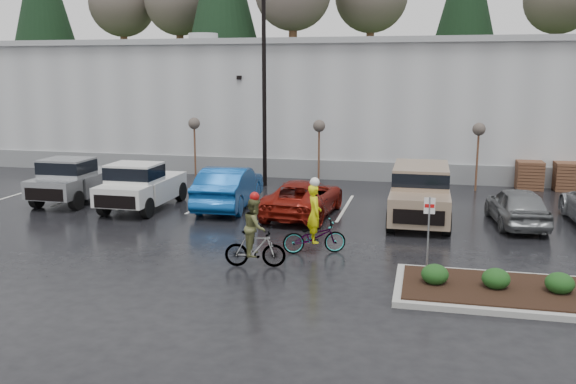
% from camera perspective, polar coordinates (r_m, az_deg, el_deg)
% --- Properties ---
extents(ground, '(120.00, 120.00, 0.00)m').
position_cam_1_polar(ground, '(17.71, 0.34, -7.01)').
color(ground, black).
rests_on(ground, ground).
extents(warehouse, '(60.50, 15.50, 7.20)m').
position_cam_1_polar(warehouse, '(38.62, 7.49, 8.37)').
color(warehouse, '#A7AAAC').
rests_on(warehouse, ground).
extents(wooded_ridge, '(80.00, 25.00, 6.00)m').
position_cam_1_polar(wooded_ridge, '(61.57, 9.53, 8.77)').
color(wooded_ridge, '#22431B').
rests_on(wooded_ridge, ground).
extents(lamppost, '(0.50, 1.00, 9.22)m').
position_cam_1_polar(lamppost, '(29.42, -2.26, 11.54)').
color(lamppost, black).
rests_on(lamppost, ground).
extents(sapling_west, '(0.60, 0.60, 3.20)m').
position_cam_1_polar(sapling_west, '(31.75, -8.77, 6.05)').
color(sapling_west, '#543321').
rests_on(sapling_west, ground).
extents(sapling_mid, '(0.60, 0.60, 3.20)m').
position_cam_1_polar(sapling_mid, '(29.99, 2.93, 5.87)').
color(sapling_mid, '#543321').
rests_on(sapling_mid, ground).
extents(sapling_east, '(0.60, 0.60, 3.20)m').
position_cam_1_polar(sapling_east, '(29.65, 17.42, 5.30)').
color(sapling_east, '#543321').
rests_on(sapling_east, ground).
extents(pallet_stack_a, '(1.20, 1.20, 1.35)m').
position_cam_1_polar(pallet_stack_a, '(31.19, 21.64, 1.49)').
color(pallet_stack_a, '#543321').
rests_on(pallet_stack_a, ground).
extents(pallet_stack_b, '(1.20, 1.20, 1.35)m').
position_cam_1_polar(pallet_stack_b, '(31.50, 24.69, 1.34)').
color(pallet_stack_b, '#543321').
rests_on(pallet_stack_b, ground).
extents(curb_island, '(8.00, 3.00, 0.15)m').
position_cam_1_polar(curb_island, '(16.71, 23.98, -8.90)').
color(curb_island, gray).
rests_on(curb_island, ground).
extents(mulch_bed, '(7.60, 2.60, 0.04)m').
position_cam_1_polar(mulch_bed, '(16.68, 24.01, -8.59)').
color(mulch_bed, black).
rests_on(mulch_bed, curb_island).
extents(shrub_a, '(0.70, 0.70, 0.52)m').
position_cam_1_polar(shrub_a, '(16.26, 13.58, -7.50)').
color(shrub_a, '#153813').
rests_on(shrub_a, curb_island).
extents(shrub_b, '(0.70, 0.70, 0.52)m').
position_cam_1_polar(shrub_b, '(16.36, 18.88, -7.68)').
color(shrub_b, '#153813').
rests_on(shrub_b, curb_island).
extents(shrub_c, '(0.70, 0.70, 0.52)m').
position_cam_1_polar(shrub_c, '(16.60, 24.08, -7.80)').
color(shrub_c, '#153813').
rests_on(shrub_c, curb_island).
extents(fire_lane_sign, '(0.30, 0.05, 2.20)m').
position_cam_1_polar(fire_lane_sign, '(17.13, 13.03, -3.05)').
color(fire_lane_sign, gray).
rests_on(fire_lane_sign, ground).
extents(pickup_silver, '(2.10, 5.20, 1.96)m').
position_cam_1_polar(pickup_silver, '(27.97, -18.92, 1.26)').
color(pickup_silver, '#999CA0').
rests_on(pickup_silver, ground).
extents(pickup_white, '(2.10, 5.20, 1.96)m').
position_cam_1_polar(pickup_white, '(25.79, -13.20, 0.77)').
color(pickup_white, silver).
rests_on(pickup_white, ground).
extents(car_blue, '(2.12, 5.29, 1.71)m').
position_cam_1_polar(car_blue, '(25.19, -5.53, 0.48)').
color(car_blue, navy).
rests_on(car_blue, ground).
extents(car_red, '(2.69, 5.19, 1.40)m').
position_cam_1_polar(car_red, '(23.71, 1.45, -0.54)').
color(car_red, maroon).
rests_on(car_red, ground).
extents(suv_tan, '(2.20, 5.10, 2.06)m').
position_cam_1_polar(suv_tan, '(23.21, 12.25, -0.22)').
color(suv_tan, '#8C755F').
rests_on(suv_tan, ground).
extents(car_grey, '(2.10, 4.34, 1.43)m').
position_cam_1_polar(car_grey, '(23.68, 20.65, -1.25)').
color(car_grey, slate).
rests_on(car_grey, ground).
extents(cyclist_hivis, '(2.08, 1.31, 2.38)m').
position_cam_1_polar(cyclist_hivis, '(18.83, 2.48, -3.56)').
color(cyclist_hivis, '#3F3F44').
rests_on(cyclist_hivis, ground).
extents(cyclist_olive, '(1.75, 0.87, 2.20)m').
position_cam_1_polar(cyclist_olive, '(17.51, -3.10, -4.46)').
color(cyclist_olive, '#3F3F44').
rests_on(cyclist_olive, ground).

